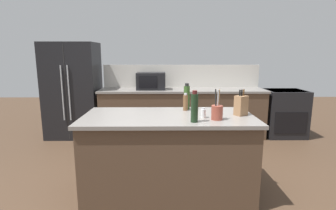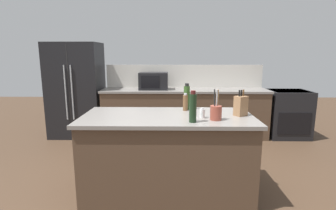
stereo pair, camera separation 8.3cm
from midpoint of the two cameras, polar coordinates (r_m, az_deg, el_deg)
The scene contains 13 objects.
ground_plane at distance 3.28m, azimuth 0.66°, elevation -18.45°, with size 14.00×14.00×0.00m, color #473323.
back_counter_run at distance 5.19m, azimuth 4.07°, elevation -1.72°, with size 3.21×0.66×0.94m.
wall_backsplash at distance 5.40m, azimuth 3.99°, elevation 6.28°, with size 3.17×0.03×0.46m, color beige.
kitchen_island at distance 3.08m, azimuth 0.68°, elevation -10.78°, with size 1.91×0.92×0.94m.
refrigerator at distance 5.48m, azimuth -18.92°, elevation 3.11°, with size 0.99×0.75×1.83m.
range_oven at distance 5.68m, azimuth 24.96°, elevation -1.68°, with size 0.76×0.65×0.92m.
microwave at distance 5.09m, azimuth -2.70°, elevation 5.25°, with size 0.55×0.39×0.33m.
knife_block at distance 3.02m, azimuth 16.31°, elevation -0.14°, with size 0.16×0.16×0.29m.
utensil_crock at distance 2.77m, azimuth 11.23°, elevation -1.55°, with size 0.12×0.12×0.32m.
pepper_grinder at distance 3.18m, azimuth 4.55°, elevation 0.56°, with size 0.06×0.06×0.21m.
wine_bottle at distance 2.63m, azimuth 6.33°, elevation -0.54°, with size 0.07×0.07×0.32m.
salt_shaker at distance 2.84m, azimuth 8.30°, elevation -1.81°, with size 0.06×0.06×0.11m.
olive_oil_bottle at distance 3.25m, azimuth 4.83°, elevation 1.71°, with size 0.07×0.07×0.32m.
Camera 2 is at (0.05, -2.86, 1.62)m, focal length 28.00 mm.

